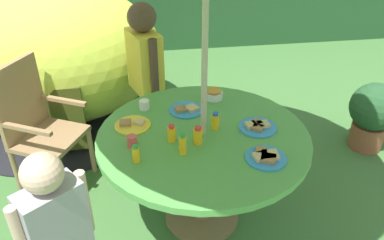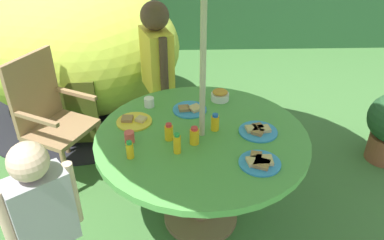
# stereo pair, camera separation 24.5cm
# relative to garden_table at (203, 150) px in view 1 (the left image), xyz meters

# --- Properties ---
(ground_plane) EXTENTS (10.00, 10.00, 0.02)m
(ground_plane) POSITION_rel_garden_table_xyz_m (0.00, 0.00, -0.62)
(ground_plane) COLOR #3D6B33
(garden_table) EXTENTS (1.35, 1.35, 0.73)m
(garden_table) POSITION_rel_garden_table_xyz_m (0.00, 0.00, 0.00)
(garden_table) COLOR brown
(garden_table) RESTS_ON ground_plane
(wooden_chair) EXTENTS (0.60, 0.61, 1.02)m
(wooden_chair) POSITION_rel_garden_table_xyz_m (-1.17, 0.59, -0.05)
(wooden_chair) COLOR #93704C
(wooden_chair) RESTS_ON ground_plane
(dome_tent) EXTENTS (2.18, 2.18, 1.34)m
(dome_tent) POSITION_rel_garden_table_xyz_m (-1.18, 1.68, 0.06)
(dome_tent) COLOR #B2C63F
(dome_tent) RESTS_ON ground_plane
(potted_plant) EXTENTS (0.43, 0.43, 0.63)m
(potted_plant) POSITION_rel_garden_table_xyz_m (1.65, 0.66, -0.25)
(potted_plant) COLOR brown
(potted_plant) RESTS_ON ground_plane
(child_in_yellow_shirt) EXTENTS (0.30, 0.43, 1.34)m
(child_in_yellow_shirt) POSITION_rel_garden_table_xyz_m (-0.32, 0.92, 0.25)
(child_in_yellow_shirt) COLOR navy
(child_in_yellow_shirt) RESTS_ON ground_plane
(child_in_grey_shirt) EXTENTS (0.33, 0.30, 1.11)m
(child_in_grey_shirt) POSITION_rel_garden_table_xyz_m (-0.82, -0.62, 0.10)
(child_in_grey_shirt) COLOR #3F3F47
(child_in_grey_shirt) RESTS_ON ground_plane
(snack_bowl) EXTENTS (0.13, 0.13, 0.08)m
(snack_bowl) POSITION_rel_garden_table_xyz_m (0.16, 0.45, 0.16)
(snack_bowl) COLOR white
(snack_bowl) RESTS_ON garden_table
(plate_back_edge) EXTENTS (0.24, 0.24, 0.03)m
(plate_back_edge) POSITION_rel_garden_table_xyz_m (-0.44, 0.16, 0.14)
(plate_back_edge) COLOR yellow
(plate_back_edge) RESTS_ON garden_table
(plate_center_front) EXTENTS (0.24, 0.24, 0.03)m
(plate_center_front) POSITION_rel_garden_table_xyz_m (-0.07, 0.30, 0.14)
(plate_center_front) COLOR #338CD8
(plate_center_front) RESTS_ON garden_table
(plate_mid_left) EXTENTS (0.25, 0.25, 0.03)m
(plate_mid_left) POSITION_rel_garden_table_xyz_m (0.36, 0.01, 0.14)
(plate_mid_left) COLOR #338CD8
(plate_mid_left) RESTS_ON garden_table
(plate_front_edge) EXTENTS (0.24, 0.24, 0.03)m
(plate_front_edge) POSITION_rel_garden_table_xyz_m (0.31, -0.31, 0.14)
(plate_front_edge) COLOR #338CD8
(plate_front_edge) RESTS_ON garden_table
(juice_bottle_near_left) EXTENTS (0.04, 0.04, 0.13)m
(juice_bottle_near_left) POSITION_rel_garden_table_xyz_m (-0.16, -0.19, 0.19)
(juice_bottle_near_left) COLOR yellow
(juice_bottle_near_left) RESTS_ON garden_table
(juice_bottle_near_right) EXTENTS (0.06, 0.06, 0.12)m
(juice_bottle_near_right) POSITION_rel_garden_table_xyz_m (-0.05, -0.10, 0.18)
(juice_bottle_near_right) COLOR yellow
(juice_bottle_near_right) RESTS_ON garden_table
(juice_bottle_far_left) EXTENTS (0.05, 0.05, 0.11)m
(juice_bottle_far_left) POSITION_rel_garden_table_xyz_m (-0.21, -0.05, 0.18)
(juice_bottle_far_left) COLOR yellow
(juice_bottle_far_left) RESTS_ON garden_table
(juice_bottle_far_right) EXTENTS (0.04, 0.04, 0.11)m
(juice_bottle_far_right) POSITION_rel_garden_table_xyz_m (-0.43, -0.23, 0.18)
(juice_bottle_far_right) COLOR yellow
(juice_bottle_far_right) RESTS_ON garden_table
(juice_bottle_center_back) EXTENTS (0.05, 0.05, 0.12)m
(juice_bottle_center_back) POSITION_rel_garden_table_xyz_m (0.09, 0.05, 0.18)
(juice_bottle_center_back) COLOR yellow
(juice_bottle_center_back) RESTS_ON garden_table
(cup_near) EXTENTS (0.06, 0.06, 0.07)m
(cup_near) POSITION_rel_garden_table_xyz_m (-0.45, -0.07, 0.16)
(cup_near) COLOR #E04C47
(cup_near) RESTS_ON garden_table
(cup_far) EXTENTS (0.07, 0.07, 0.07)m
(cup_far) POSITION_rel_garden_table_xyz_m (-0.36, 0.37, 0.16)
(cup_far) COLOR white
(cup_far) RESTS_ON garden_table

